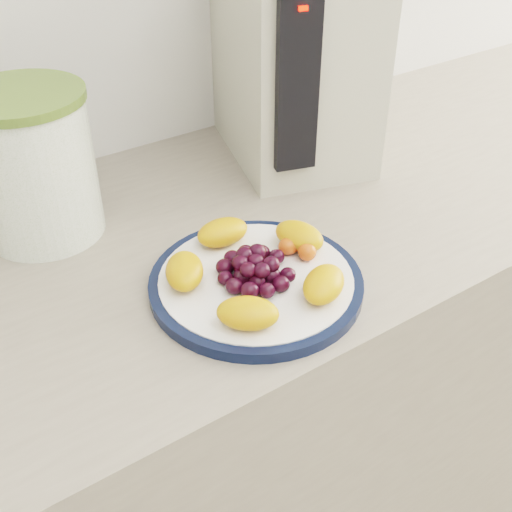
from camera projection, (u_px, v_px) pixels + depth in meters
counter at (249, 417)px, 1.21m from camera, size 3.50×0.60×0.90m
cabinet_face at (249, 427)px, 1.23m from camera, size 3.48×0.58×0.84m
plate_rim at (256, 283)px, 0.81m from camera, size 0.27×0.27×0.01m
plate_face at (256, 283)px, 0.81m from camera, size 0.24×0.24×0.02m
canister at (35, 170)px, 0.86m from camera, size 0.19×0.19×0.19m
canister_lid at (18, 97)px, 0.80m from camera, size 0.19×0.19×0.01m
appliance_body at (294, 49)px, 1.02m from camera, size 0.28×0.33×0.36m
appliance_panel at (297, 82)px, 0.89m from camera, size 0.06×0.04×0.26m
appliance_led at (303, 8)px, 0.82m from camera, size 0.01×0.01×0.01m
fruit_plate at (258, 265)px, 0.80m from camera, size 0.23×0.23×0.04m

